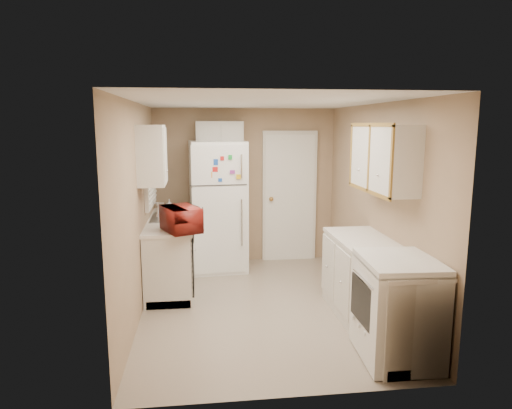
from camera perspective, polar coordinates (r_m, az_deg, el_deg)
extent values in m
plane|color=#B5A591|center=(5.64, 0.63, -12.48)|extent=(3.80, 3.80, 0.00)
plane|color=white|center=(5.22, 0.68, 12.68)|extent=(3.80, 3.80, 0.00)
plane|color=tan|center=(5.30, -14.53, -0.71)|extent=(3.80, 3.80, 0.00)
plane|color=tan|center=(5.65, 14.86, -0.07)|extent=(3.80, 3.80, 0.00)
plane|color=tan|center=(7.16, -1.35, 2.31)|extent=(2.80, 2.80, 0.00)
plane|color=tan|center=(3.47, 4.80, -5.99)|extent=(2.80, 2.80, 0.00)
cube|color=silver|center=(6.31, -10.46, -5.85)|extent=(0.60, 1.80, 0.90)
cube|color=black|center=(5.71, -7.91, -7.05)|extent=(0.03, 0.58, 0.72)
cube|color=gray|center=(6.36, -10.49, -1.93)|extent=(0.54, 0.74, 0.16)
imported|color=maroon|center=(5.46, -9.29, -1.82)|extent=(0.61, 0.49, 0.36)
imported|color=white|center=(6.69, -10.78, -0.14)|extent=(0.10, 0.10, 0.20)
cube|color=silver|center=(6.28, -13.08, 4.65)|extent=(0.10, 0.98, 1.08)
cube|color=silver|center=(5.43, -12.92, 5.99)|extent=(0.30, 0.45, 0.70)
cube|color=white|center=(6.80, -4.77, -0.19)|extent=(0.85, 0.83, 1.92)
cube|color=silver|center=(6.92, -4.59, 8.66)|extent=(0.70, 0.30, 0.40)
cube|color=white|center=(7.25, 4.20, 0.94)|extent=(0.86, 0.06, 2.08)
cube|color=silver|center=(5.02, 14.65, -10.21)|extent=(0.60, 2.00, 0.90)
cube|color=white|center=(4.49, 17.22, -12.30)|extent=(0.69, 0.83, 0.97)
cube|color=silver|center=(5.06, 15.67, 5.61)|extent=(0.30, 1.20, 0.70)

